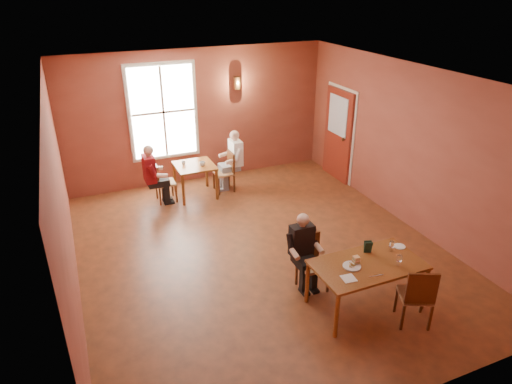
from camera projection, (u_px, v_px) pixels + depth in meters
name	position (u px, v px, depth m)	size (l,w,h in m)	color
ground	(260.00, 250.00, 8.00)	(6.00, 7.00, 0.01)	brown
wall_back	(199.00, 117.00, 10.27)	(6.00, 0.04, 3.00)	brown
wall_front	(404.00, 299.00, 4.45)	(6.00, 0.04, 3.00)	brown
wall_left	(62.00, 205.00, 6.30)	(0.04, 7.00, 3.00)	brown
wall_right	(409.00, 147.00, 8.42)	(0.04, 7.00, 3.00)	brown
ceiling	(261.00, 78.00, 6.72)	(6.00, 7.00, 0.04)	white
window	(163.00, 112.00, 9.86)	(1.36, 0.10, 1.96)	white
door	(337.00, 135.00, 10.51)	(0.12, 1.04, 2.10)	maroon
wall_sconce	(237.00, 83.00, 10.21)	(0.16, 0.16, 0.28)	brown
main_table	(366.00, 285.00, 6.52)	(1.54, 0.87, 0.72)	brown
chair_diner_main	(313.00, 264.00, 6.85)	(0.39, 0.39, 0.87)	#491E0F
diner_main	(314.00, 257.00, 6.77)	(0.46, 0.46, 1.16)	#452F25
chair_empty	(415.00, 294.00, 6.17)	(0.41, 0.41, 0.92)	#41240E
plate_food	(352.00, 266.00, 6.29)	(0.25, 0.25, 0.03)	white
sandwich	(356.00, 261.00, 6.34)	(0.08, 0.08, 0.10)	tan
goblet_a	(391.00, 246.00, 6.61)	(0.07, 0.07, 0.18)	white
goblet_c	(399.00, 260.00, 6.28)	(0.07, 0.07, 0.18)	white
menu_stand	(368.00, 247.00, 6.59)	(0.11, 0.06, 0.18)	#162F1E
knife	(377.00, 276.00, 6.11)	(0.20, 0.02, 0.00)	silver
napkin	(349.00, 278.00, 6.05)	(0.18, 0.18, 0.01)	white
side_plate	(400.00, 246.00, 6.76)	(0.17, 0.17, 0.01)	silver
second_table	(195.00, 180.00, 9.88)	(0.81, 0.81, 0.72)	brown
chair_diner_white	(224.00, 172.00, 10.07)	(0.39, 0.39, 0.89)	brown
diner_white	(225.00, 163.00, 10.00)	(0.51, 0.51, 1.29)	white
chair_diner_maroon	(165.00, 182.00, 9.62)	(0.38, 0.38, 0.87)	#602D16
diner_maroon	(163.00, 173.00, 9.52)	(0.51, 0.51, 1.27)	maroon
cup_a	(202.00, 164.00, 9.66)	(0.12, 0.12, 0.09)	silver
cup_b	(184.00, 163.00, 9.70)	(0.09, 0.09, 0.08)	white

